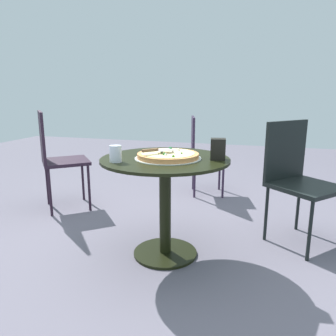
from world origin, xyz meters
name	(u,v)px	position (x,y,z in m)	size (l,w,h in m)	color
ground_plane	(165,254)	(0.00, 0.00, 0.00)	(10.00, 10.00, 0.00)	slate
patio_table	(165,186)	(0.00, 0.00, 0.49)	(0.84, 0.84, 0.68)	black
pizza_on_tray	(168,156)	(0.02, -0.01, 0.70)	(0.43, 0.43, 0.05)	silver
pizza_server	(157,150)	(-0.04, -0.06, 0.74)	(0.18, 0.19, 0.02)	silver
drinking_cup	(116,154)	(-0.25, -0.20, 0.73)	(0.07, 0.07, 0.10)	silver
napkin_dispenser	(218,149)	(0.33, 0.05, 0.75)	(0.09, 0.08, 0.13)	black
patio_chair_near	(297,174)	(0.86, 0.50, 0.52)	(0.61, 0.61, 0.89)	black
patio_chair_far	(56,154)	(-1.24, 0.57, 0.54)	(0.57, 0.57, 0.93)	black
patio_chair_corner	(202,150)	(-0.03, 1.44, 0.49)	(0.44, 0.44, 0.84)	#2D1F35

